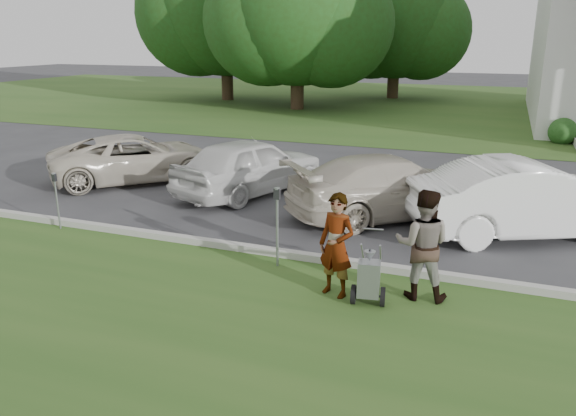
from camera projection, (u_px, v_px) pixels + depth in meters
The scene contains 16 objects.
ground at pixel (295, 271), 10.17m from camera, with size 120.00×120.00×0.00m, color #333335.
grass_strip at pixel (217, 355), 7.49m from camera, with size 80.00×7.00×0.01m, color #2B4F1B.
church_lawn at pixel (448, 105), 34.26m from camera, with size 80.00×30.00×0.01m, color #2B4F1B.
curb at pixel (305, 257), 10.64m from camera, with size 80.00×0.18×0.15m, color #9E9E93.
tree_left at pixel (297, 16), 31.03m from camera, with size 10.63×8.40×9.71m.
tree_far at pixel (225, 9), 35.59m from camera, with size 11.64×9.20×10.73m.
tree_back at pixel (396, 25), 36.91m from camera, with size 9.61×7.60×8.89m.
striping_cart at pixel (369, 280), 8.80m from camera, with size 0.60×1.11×0.98m.
person_left at pixel (336, 246), 8.99m from camera, with size 0.63×0.41×1.72m, color #999999.
person_right at pixel (423, 245), 8.89m from camera, with size 0.88×0.69×1.81m, color #999999.
parking_meter_near at pixel (277, 218), 10.10m from camera, with size 0.11×0.10×1.51m.
parking_meter_far at pixel (56, 194), 12.14m from camera, with size 0.09×0.08×1.27m.
car_a at pixel (136, 158), 16.35m from camera, with size 2.24×4.85×1.35m, color beige.
car_b at pixel (250, 165), 14.99m from camera, with size 1.81×4.50×1.53m, color silver.
car_c at pixel (390, 186), 13.11m from camera, with size 2.02×4.96×1.44m, color beige.
car_d at pixel (530, 199), 11.76m from camera, with size 1.71×4.91×1.62m, color white.
Camera 1 is at (3.25, -8.80, 4.09)m, focal length 35.00 mm.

